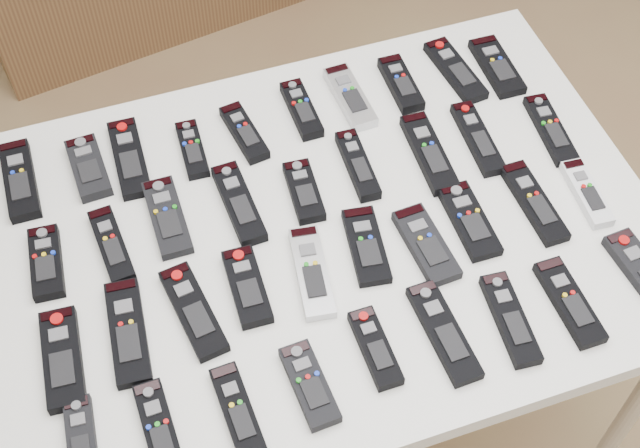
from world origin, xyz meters
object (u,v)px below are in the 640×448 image
object	(u,v)px
remote_1	(89,168)
remote_21	(194,311)
remote_28	(587,193)
remote_9	(497,67)
remote_22	(247,287)
remote_0	(20,180)
table	(320,248)
remote_35	(510,319)
remote_29	(82,442)
remote_36	(569,302)
remote_8	(455,70)
remote_20	(128,332)
remote_27	(534,203)
remote_24	(366,246)
remote_2	(129,158)
remote_10	(46,263)
remote_25	(426,245)
remote_12	(167,217)
remote_3	(192,149)
remote_26	(469,221)
remote_5	(302,109)
remote_14	(304,191)
remote_13	(239,204)
remote_31	(238,412)
remote_23	(312,272)
remote_16	(429,153)
remote_4	(244,133)
remote_17	(477,138)
remote_18	(550,129)
remote_6	(350,97)
remote_34	(444,332)
remote_33	(375,348)
remote_30	(160,433)

from	to	relation	value
remote_1	remote_21	distance (m)	0.39
remote_28	remote_9	bearing A→B (deg)	96.26
remote_22	remote_0	bearing A→B (deg)	134.91
table	remote_35	xyz separation A→B (m)	(0.25, -0.29, 0.07)
remote_29	remote_36	size ratio (longest dim) A/B	0.86
remote_8	remote_20	size ratio (longest dim) A/B	0.93
remote_27	remote_28	world-z (taller)	same
remote_24	remote_36	world-z (taller)	remote_36
remote_2	remote_28	bearing A→B (deg)	-22.56
remote_10	remote_29	distance (m)	0.36
remote_25	remote_9	bearing A→B (deg)	46.05
remote_2	remote_12	world-z (taller)	same
remote_3	remote_26	bearing A→B (deg)	-34.42
remote_5	remote_14	world-z (taller)	remote_5
remote_14	remote_36	world-z (taller)	same
remote_13	remote_14	xyz separation A→B (m)	(0.13, -0.01, -0.00)
remote_14	remote_31	xyz separation A→B (m)	(-0.24, -0.39, -0.00)
remote_1	remote_22	world-z (taller)	same
remote_0	remote_12	bearing A→B (deg)	-35.01
remote_23	remote_9	bearing A→B (deg)	42.50
remote_16	remote_36	size ratio (longest dim) A/B	1.13
table	remote_4	xyz separation A→B (m)	(-0.07, 0.27, 0.07)
remote_17	remote_23	world-z (taller)	remote_17
remote_27	remote_10	bearing A→B (deg)	168.95
remote_18	remote_22	size ratio (longest dim) A/B	1.15
remote_6	remote_27	size ratio (longest dim) A/B	0.90
remote_12	remote_31	world-z (taller)	same
remote_25	remote_35	world-z (taller)	same
table	remote_0	bearing A→B (deg)	150.25
remote_26	remote_34	xyz separation A→B (m)	(-0.14, -0.20, 0.00)
remote_14	remote_33	world-z (taller)	same
remote_30	remote_13	bearing A→B (deg)	57.21
remote_1	remote_36	distance (m)	0.93
remote_21	remote_29	xyz separation A→B (m)	(-0.22, -0.17, 0.00)
remote_8	remote_16	bearing A→B (deg)	-132.32
remote_27	remote_31	size ratio (longest dim) A/B	1.14
remote_22	remote_29	distance (m)	0.38
remote_6	remote_26	size ratio (longest dim) A/B	1.02
remote_29	remote_30	world-z (taller)	same
remote_26	remote_12	bearing A→B (deg)	161.04
remote_14	remote_12	bearing A→B (deg)	178.79
remote_4	remote_21	world-z (taller)	remote_4
remote_8	remote_24	world-z (taller)	remote_8
remote_9	remote_4	bearing A→B (deg)	-177.81
remote_1	remote_3	size ratio (longest dim) A/B	1.05
remote_31	remote_27	bearing A→B (deg)	16.97
remote_4	remote_26	distance (m)	0.48
remote_29	remote_36	distance (m)	0.85
remote_5	remote_21	xyz separation A→B (m)	(-0.33, -0.39, -0.00)
remote_18	remote_20	distance (m)	0.92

